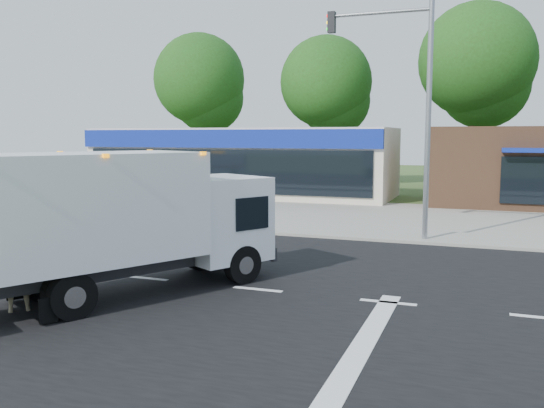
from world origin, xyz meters
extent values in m
plane|color=#385123|center=(0.00, 0.00, 0.00)|extent=(120.00, 120.00, 0.00)
cube|color=black|center=(0.00, 0.00, 0.00)|extent=(60.00, 14.00, 0.02)
cube|color=gray|center=(0.00, 8.20, 0.06)|extent=(60.00, 2.40, 0.12)
cube|color=gray|center=(0.00, 14.00, 0.01)|extent=(60.00, 9.00, 0.02)
cube|color=silver|center=(-6.00, 0.00, 0.02)|extent=(1.20, 0.15, 0.01)
cube|color=silver|center=(-3.00, 0.00, 0.02)|extent=(1.20, 0.15, 0.01)
cube|color=silver|center=(0.00, 0.00, 0.02)|extent=(1.20, 0.15, 0.01)
cube|color=silver|center=(3.00, 0.00, 0.02)|extent=(1.20, 0.15, 0.01)
cube|color=silver|center=(6.00, 0.00, 0.02)|extent=(1.20, 0.15, 0.01)
cube|color=silver|center=(3.00, -3.00, 0.02)|extent=(0.40, 7.00, 0.01)
cube|color=black|center=(-3.08, -2.18, 0.68)|extent=(3.23, 4.73, 0.34)
cube|color=white|center=(-1.40, 0.85, 1.51)|extent=(2.78, 2.72, 2.05)
cube|color=black|center=(-0.95, 1.65, 1.71)|extent=(1.69, 1.03, 0.88)
cube|color=white|center=(-3.08, -2.18, 2.05)|extent=(4.42, 5.40, 2.29)
cube|color=orange|center=(-3.08, -2.18, 3.17)|extent=(4.36, 5.25, 0.08)
cylinder|color=black|center=(-2.18, 1.34, 0.47)|extent=(0.71, 0.96, 0.94)
cylinder|color=black|center=(-0.57, 0.44, 0.47)|extent=(0.71, 0.96, 0.94)
cylinder|color=black|center=(-4.27, -2.30, 0.47)|extent=(0.71, 0.96, 0.94)
cylinder|color=black|center=(-2.57, -3.25, 0.47)|extent=(0.71, 0.96, 0.94)
imported|color=tan|center=(-3.94, -3.19, 0.89)|extent=(0.75, 0.76, 1.78)
sphere|color=white|center=(-3.94, -3.19, 1.75)|extent=(0.28, 0.28, 0.28)
cube|color=beige|center=(-9.00, 20.00, 2.00)|extent=(18.00, 6.00, 4.00)
cube|color=navy|center=(-9.00, 16.95, 3.40)|extent=(18.00, 0.30, 1.00)
cube|color=black|center=(-9.00, 16.95, 1.60)|extent=(17.00, 0.12, 2.40)
cube|color=#382316|center=(7.00, 20.00, 2.00)|extent=(10.00, 6.00, 4.00)
cube|color=navy|center=(7.00, 16.90, 2.90)|extent=(3.00, 1.20, 0.20)
cube|color=black|center=(7.00, 16.95, 1.50)|extent=(3.00, 0.12, 2.20)
cylinder|color=gray|center=(3.00, 7.60, 4.00)|extent=(0.18, 0.18, 8.00)
cylinder|color=gray|center=(1.30, 7.60, 7.60)|extent=(3.40, 0.12, 0.12)
cube|color=black|center=(-0.30, 7.60, 7.40)|extent=(0.25, 0.25, 0.70)
cylinder|color=#332114|center=(-16.00, 28.00, 3.67)|extent=(0.56, 0.56, 7.35)
sphere|color=#204513|center=(-16.00, 28.00, 7.88)|extent=(6.93, 6.93, 6.93)
sphere|color=#204513|center=(-15.50, 28.50, 6.51)|extent=(5.46, 5.46, 5.46)
cylinder|color=#332114|center=(-6.00, 28.00, 3.43)|extent=(0.56, 0.56, 6.86)
sphere|color=#204513|center=(-6.00, 28.00, 7.35)|extent=(6.47, 6.47, 6.47)
sphere|color=#204513|center=(-5.50, 28.50, 6.08)|extent=(5.10, 5.10, 5.10)
cylinder|color=#332114|center=(4.00, 28.00, 3.92)|extent=(0.56, 0.56, 7.84)
sphere|color=#204513|center=(4.00, 28.00, 8.40)|extent=(7.39, 7.39, 7.39)
sphere|color=#204513|center=(4.50, 28.50, 6.94)|extent=(5.82, 5.82, 5.82)
camera|label=1|loc=(4.84, -12.05, 3.54)|focal=38.00mm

